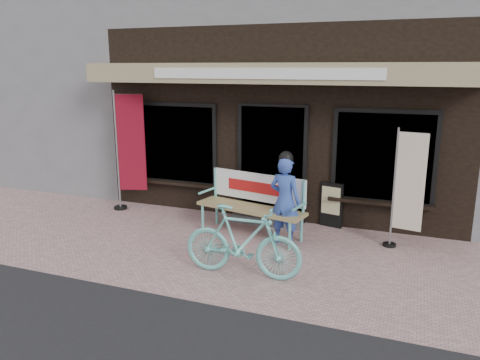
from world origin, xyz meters
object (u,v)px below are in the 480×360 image
at_px(person, 285,199).
at_px(nobori_red, 129,149).
at_px(bench, 254,200).
at_px(nobori_cream, 407,188).
at_px(bicycle, 243,241).
at_px(menu_stand, 331,204).

relative_size(person, nobori_red, 0.64).
bearing_deg(person, nobori_red, 179.41).
height_order(bench, nobori_cream, nobori_cream).
height_order(person, nobori_red, nobori_red).
xyz_separation_m(bicycle, nobori_cream, (2.06, 1.85, 0.50)).
bearing_deg(nobori_red, bench, -29.29).
distance_m(person, nobori_red, 3.57).
bearing_deg(menu_stand, nobori_red, -162.03).
xyz_separation_m(bench, nobori_cream, (2.47, 0.20, 0.38)).
bearing_deg(bicycle, menu_stand, -19.67).
xyz_separation_m(bench, nobori_red, (-2.82, 0.50, 0.63)).
distance_m(bench, bicycle, 1.71).
distance_m(nobori_red, nobori_cream, 5.31).
bearing_deg(bicycle, bench, 11.75).
xyz_separation_m(person, nobori_cream, (1.84, 0.45, 0.24)).
bearing_deg(person, bicycle, -86.97).
height_order(bench, bicycle, bench).
relative_size(nobori_red, menu_stand, 2.94).
bearing_deg(person, menu_stand, 74.47).
height_order(bench, menu_stand, bench).
relative_size(bicycle, nobori_cream, 0.87).
height_order(bench, nobori_red, nobori_red).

